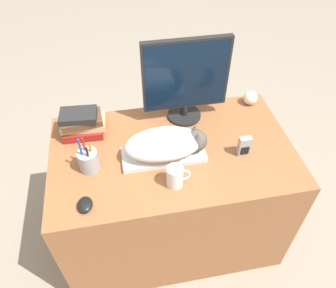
{
  "coord_description": "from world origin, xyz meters",
  "views": [
    {
      "loc": [
        -0.22,
        -0.73,
        1.89
      ],
      "look_at": [
        -0.02,
        0.34,
        0.8
      ],
      "focal_mm": 35.0,
      "sensor_mm": 36.0,
      "label": 1
    }
  ],
  "objects_px": {
    "pen_cup": "(88,160)",
    "coffee_mug": "(176,176)",
    "phone": "(244,146)",
    "book_stack": "(82,123)",
    "keyboard": "(164,155)",
    "monitor": "(186,79)",
    "baseball": "(250,98)",
    "computer_mouse": "(85,205)",
    "cat": "(168,143)"
  },
  "relations": [
    {
      "from": "keyboard",
      "to": "coffee_mug",
      "type": "relative_size",
      "value": 3.68
    },
    {
      "from": "coffee_mug",
      "to": "pen_cup",
      "type": "bearing_deg",
      "value": 156.34
    },
    {
      "from": "cat",
      "to": "baseball",
      "type": "height_order",
      "value": "cat"
    },
    {
      "from": "keyboard",
      "to": "cat",
      "type": "xyz_separation_m",
      "value": [
        0.02,
        0.0,
        0.07
      ]
    },
    {
      "from": "monitor",
      "to": "computer_mouse",
      "type": "distance_m",
      "value": 0.76
    },
    {
      "from": "keyboard",
      "to": "phone",
      "type": "xyz_separation_m",
      "value": [
        0.38,
        -0.05,
        0.04
      ]
    },
    {
      "from": "keyboard",
      "to": "coffee_mug",
      "type": "height_order",
      "value": "coffee_mug"
    },
    {
      "from": "computer_mouse",
      "to": "pen_cup",
      "type": "distance_m",
      "value": 0.22
    },
    {
      "from": "pen_cup",
      "to": "coffee_mug",
      "type": "bearing_deg",
      "value": -23.66
    },
    {
      "from": "keyboard",
      "to": "monitor",
      "type": "height_order",
      "value": "monitor"
    },
    {
      "from": "baseball",
      "to": "book_stack",
      "type": "distance_m",
      "value": 0.93
    },
    {
      "from": "monitor",
      "to": "book_stack",
      "type": "xyz_separation_m",
      "value": [
        -0.53,
        -0.03,
        -0.18
      ]
    },
    {
      "from": "monitor",
      "to": "book_stack",
      "type": "relative_size",
      "value": 2.01
    },
    {
      "from": "monitor",
      "to": "phone",
      "type": "xyz_separation_m",
      "value": [
        0.22,
        -0.32,
        -0.19
      ]
    },
    {
      "from": "baseball",
      "to": "keyboard",
      "type": "bearing_deg",
      "value": -150.18
    },
    {
      "from": "cat",
      "to": "book_stack",
      "type": "distance_m",
      "value": 0.46
    },
    {
      "from": "keyboard",
      "to": "book_stack",
      "type": "distance_m",
      "value": 0.45
    },
    {
      "from": "coffee_mug",
      "to": "cat",
      "type": "bearing_deg",
      "value": 90.39
    },
    {
      "from": "keyboard",
      "to": "pen_cup",
      "type": "height_order",
      "value": "pen_cup"
    },
    {
      "from": "pen_cup",
      "to": "phone",
      "type": "relative_size",
      "value": 1.88
    },
    {
      "from": "coffee_mug",
      "to": "pen_cup",
      "type": "xyz_separation_m",
      "value": [
        -0.37,
        0.16,
        0.0
      ]
    },
    {
      "from": "monitor",
      "to": "coffee_mug",
      "type": "height_order",
      "value": "monitor"
    },
    {
      "from": "cat",
      "to": "pen_cup",
      "type": "relative_size",
      "value": 1.97
    },
    {
      "from": "computer_mouse",
      "to": "monitor",
      "type": "bearing_deg",
      "value": 42.86
    },
    {
      "from": "baseball",
      "to": "book_stack",
      "type": "xyz_separation_m",
      "value": [
        -0.92,
        -0.07,
        0.03
      ]
    },
    {
      "from": "computer_mouse",
      "to": "coffee_mug",
      "type": "relative_size",
      "value": 0.76
    },
    {
      "from": "computer_mouse",
      "to": "phone",
      "type": "distance_m",
      "value": 0.77
    },
    {
      "from": "coffee_mug",
      "to": "phone",
      "type": "bearing_deg",
      "value": 18.68
    },
    {
      "from": "pen_cup",
      "to": "monitor",
      "type": "bearing_deg",
      "value": 29.04
    },
    {
      "from": "computer_mouse",
      "to": "phone",
      "type": "relative_size",
      "value": 0.78
    },
    {
      "from": "monitor",
      "to": "computer_mouse",
      "type": "relative_size",
      "value": 5.52
    },
    {
      "from": "keyboard",
      "to": "book_stack",
      "type": "relative_size",
      "value": 1.76
    },
    {
      "from": "keyboard",
      "to": "monitor",
      "type": "xyz_separation_m",
      "value": [
        0.16,
        0.27,
        0.23
      ]
    },
    {
      "from": "monitor",
      "to": "coffee_mug",
      "type": "distance_m",
      "value": 0.5
    },
    {
      "from": "pen_cup",
      "to": "book_stack",
      "type": "xyz_separation_m",
      "value": [
        -0.03,
        0.25,
        0.01
      ]
    },
    {
      "from": "monitor",
      "to": "pen_cup",
      "type": "relative_size",
      "value": 2.3
    },
    {
      "from": "book_stack",
      "to": "phone",
      "type": "bearing_deg",
      "value": -21.34
    },
    {
      "from": "computer_mouse",
      "to": "baseball",
      "type": "bearing_deg",
      "value": 30.25
    },
    {
      "from": "keyboard",
      "to": "book_stack",
      "type": "bearing_deg",
      "value": 147.08
    },
    {
      "from": "monitor",
      "to": "phone",
      "type": "relative_size",
      "value": 4.33
    },
    {
      "from": "monitor",
      "to": "phone",
      "type": "bearing_deg",
      "value": -56.19
    },
    {
      "from": "coffee_mug",
      "to": "pen_cup",
      "type": "relative_size",
      "value": 0.55
    },
    {
      "from": "cat",
      "to": "book_stack",
      "type": "bearing_deg",
      "value": 148.54
    },
    {
      "from": "computer_mouse",
      "to": "baseball",
      "type": "relative_size",
      "value": 1.04
    },
    {
      "from": "cat",
      "to": "coffee_mug",
      "type": "height_order",
      "value": "cat"
    },
    {
      "from": "cat",
      "to": "computer_mouse",
      "type": "bearing_deg",
      "value": -150.53
    },
    {
      "from": "monitor",
      "to": "baseball",
      "type": "relative_size",
      "value": 5.76
    },
    {
      "from": "computer_mouse",
      "to": "pen_cup",
      "type": "bearing_deg",
      "value": 83.54
    },
    {
      "from": "phone",
      "to": "book_stack",
      "type": "distance_m",
      "value": 0.81
    },
    {
      "from": "cat",
      "to": "phone",
      "type": "height_order",
      "value": "cat"
    }
  ]
}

